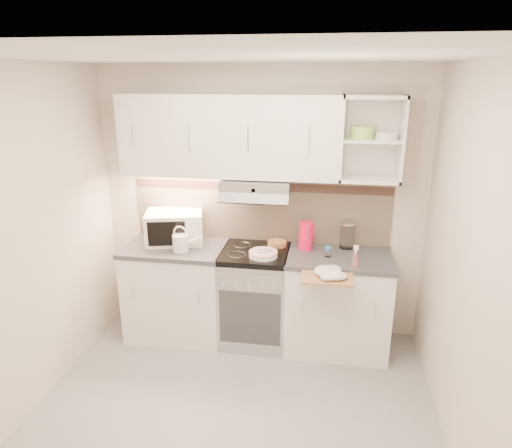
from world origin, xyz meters
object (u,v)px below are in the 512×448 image
object	(u,v)px
plate_stack	(263,254)
pink_pitcher	(306,236)
microwave	(175,227)
spray_bottle	(355,258)
glass_jar	(347,235)
cutting_board	(327,275)
watering_can	(181,242)
electric_range	(255,296)

from	to	relation	value
plate_stack	pink_pitcher	world-z (taller)	pink_pitcher
microwave	spray_bottle	size ratio (longest dim) A/B	3.00
plate_stack	glass_jar	world-z (taller)	glass_jar
pink_pitcher	cutting_board	size ratio (longest dim) A/B	0.62
pink_pitcher	glass_jar	distance (m)	0.37
cutting_board	plate_stack	bearing A→B (deg)	155.48
plate_stack	pink_pitcher	xyz separation A→B (m)	(0.35, 0.25, 0.10)
plate_stack	glass_jar	distance (m)	0.79
watering_can	plate_stack	distance (m)	0.74
microwave	watering_can	bearing A→B (deg)	-72.78
electric_range	pink_pitcher	world-z (taller)	pink_pitcher
pink_pitcher	cutting_board	xyz separation A→B (m)	(0.20, -0.49, -0.16)
electric_range	spray_bottle	xyz separation A→B (m)	(0.87, -0.22, 0.53)
electric_range	glass_jar	world-z (taller)	glass_jar
spray_bottle	microwave	bearing A→B (deg)	173.57
watering_can	spray_bottle	distance (m)	1.52
electric_range	pink_pitcher	distance (m)	0.74
plate_stack	glass_jar	bearing A→B (deg)	24.28
glass_jar	watering_can	bearing A→B (deg)	-168.04
microwave	plate_stack	bearing A→B (deg)	-29.49
pink_pitcher	cutting_board	bearing A→B (deg)	-85.58
electric_range	plate_stack	bearing A→B (deg)	-53.37
electric_range	plate_stack	xyz separation A→B (m)	(0.09, -0.12, 0.47)
plate_stack	pink_pitcher	distance (m)	0.44
watering_can	glass_jar	world-z (taller)	glass_jar
glass_jar	spray_bottle	bearing A→B (deg)	-82.10
electric_range	cutting_board	distance (m)	0.85
electric_range	microwave	world-z (taller)	microwave
electric_range	glass_jar	xyz separation A→B (m)	(0.81, 0.20, 0.57)
plate_stack	electric_range	bearing A→B (deg)	126.63
pink_pitcher	cutting_board	world-z (taller)	pink_pitcher
plate_stack	microwave	bearing A→B (deg)	164.75
microwave	watering_can	xyz separation A→B (m)	(0.14, -0.22, -0.06)
microwave	spray_bottle	bearing A→B (deg)	-25.74
microwave	spray_bottle	distance (m)	1.69
plate_stack	glass_jar	xyz separation A→B (m)	(0.72, 0.32, 0.10)
electric_range	microwave	distance (m)	0.99
pink_pitcher	glass_jar	world-z (taller)	pink_pitcher
spray_bottle	electric_range	bearing A→B (deg)	170.81
watering_can	pink_pitcher	xyz separation A→B (m)	(1.09, 0.23, 0.04)
microwave	cutting_board	world-z (taller)	microwave
watering_can	plate_stack	world-z (taller)	watering_can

